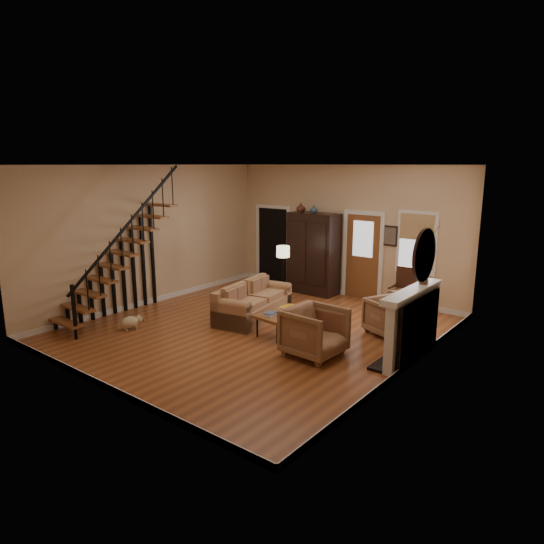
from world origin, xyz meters
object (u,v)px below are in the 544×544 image
Objects in this scene: armchair_right at (390,317)px; side_chair at (402,291)px; floor_lamp at (283,274)px; sofa at (253,302)px; armchair_left at (315,332)px; coffee_table at (285,323)px; armoire at (314,253)px.

armchair_right is 1.61m from side_chair.
floor_lamp is 1.36× the size of side_chair.
armchair_left is (2.20, -0.93, 0.06)m from sofa.
coffee_table is 1.41× the size of armchair_right.
sofa is 1.45× the size of floor_lamp.
floor_lamp is (-3.07, 0.55, 0.32)m from armchair_right.
sofa is at bearing 162.08° from coffee_table.
side_chair is (-0.44, 1.54, 0.14)m from armchair_right.
coffee_table is (1.12, -0.36, -0.16)m from sofa.
armchair_left is 1.91m from armchair_right.
armchair_left is at bearing -32.65° from sofa.
armoire is 4.34m from armchair_left.
coffee_table is 2.09m from armchair_right.
armchair_left is at bearing -27.53° from coffee_table.
side_chair is (2.64, 1.00, -0.19)m from floor_lamp.
sofa is 1.75× the size of coffee_table.
armoire is 2.58× the size of armchair_right.
side_chair reaches higher than sofa.
floor_lamp is at bearing -94.16° from armoire.
armoire is 3.52m from armchair_right.
armoire is at bearing 83.38° from armchair_right.
floor_lamp is (-1.40, 1.80, 0.47)m from coffee_table.
sofa is at bearing 131.42° from armchair_right.
armoire is 2.06× the size of side_chair.
side_chair is (1.23, 2.80, 0.29)m from coffee_table.
armchair_right is at bearing -74.23° from side_chair.
armchair_right is (2.79, 0.89, -0.01)m from sofa.
armchair_right is at bearing 7.91° from sofa.
sofa is 2.47× the size of armchair_right.
armchair_right reaches higher than coffee_table.
side_chair is at bearing -4.48° from armoire.
armchair_right is at bearing -30.27° from armoire.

